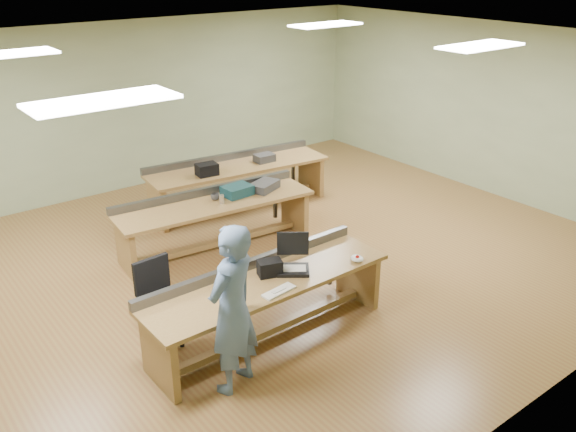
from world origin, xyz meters
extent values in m
plane|color=olive|center=(0.00, 0.00, 0.00)|extent=(10.00, 10.00, 0.00)
plane|color=silver|center=(0.00, 0.00, 3.00)|extent=(10.00, 10.00, 0.00)
cube|color=#9BAC82|center=(0.00, 4.00, 1.50)|extent=(10.00, 0.04, 3.00)
cube|color=#9BAC82|center=(0.00, -4.00, 1.50)|extent=(10.00, 0.04, 3.00)
cube|color=#9BAC82|center=(5.00, 0.00, 1.50)|extent=(0.04, 8.00, 3.00)
cube|color=white|center=(-2.50, -1.50, 2.97)|extent=(1.20, 0.50, 0.03)
cube|color=white|center=(-2.50, 1.50, 2.97)|extent=(1.20, 0.50, 0.03)
cube|color=white|center=(2.50, -1.50, 2.97)|extent=(1.20, 0.50, 0.03)
cube|color=white|center=(2.50, 1.50, 2.97)|extent=(1.20, 0.50, 0.03)
cube|color=olive|center=(-0.88, -1.53, 0.72)|extent=(2.97, 0.82, 0.05)
cube|color=olive|center=(-2.26, -1.54, 0.35)|extent=(0.09, 0.69, 0.70)
cube|color=olive|center=(0.50, -1.52, 0.35)|extent=(0.09, 0.69, 0.70)
cube|color=olive|center=(-0.88, -1.53, 0.10)|extent=(2.66, 0.13, 0.08)
cube|color=#4D5054|center=(-0.89, -1.18, 0.81)|extent=(2.96, 0.11, 0.11)
cube|color=olive|center=(-0.17, 0.77, 0.72)|extent=(2.99, 1.06, 0.05)
cube|color=olive|center=(-1.53, 0.90, 0.35)|extent=(0.15, 0.69, 0.70)
cube|color=olive|center=(1.19, 0.63, 0.35)|extent=(0.15, 0.69, 0.70)
cube|color=olive|center=(-0.17, 0.77, 0.10)|extent=(2.62, 0.36, 0.08)
cube|color=#4D5054|center=(-0.14, 1.12, 0.81)|extent=(2.92, 0.37, 0.11)
cube|color=olive|center=(1.00, 1.93, 0.72)|extent=(3.21, 1.19, 0.05)
cube|color=olive|center=(-0.46, 2.10, 0.35)|extent=(0.17, 0.74, 0.70)
cube|color=olive|center=(2.45, 1.76, 0.35)|extent=(0.17, 0.74, 0.70)
cube|color=olive|center=(1.00, 1.93, 0.10)|extent=(2.82, 0.43, 0.08)
cube|color=#4D5054|center=(1.04, 2.30, 0.81)|extent=(3.12, 0.44, 0.11)
imported|color=slate|center=(-1.65, -1.98, 0.90)|extent=(0.77, 0.64, 1.79)
cube|color=black|center=(-0.55, -1.54, 0.77)|extent=(0.47, 0.45, 0.04)
cube|color=black|center=(-0.47, -1.42, 1.03)|extent=(0.30, 0.23, 0.28)
cube|color=beige|center=(-0.95, -1.80, 0.76)|extent=(0.41, 0.18, 0.02)
ellipsoid|color=white|center=(0.19, -1.80, 0.79)|extent=(0.20, 0.21, 0.07)
cube|color=black|center=(-0.81, -1.44, 0.84)|extent=(0.31, 0.25, 0.18)
cylinder|color=black|center=(-1.85, -0.85, 0.24)|extent=(0.06, 0.06, 0.47)
cube|color=black|center=(-1.85, -0.85, 0.50)|extent=(0.48, 0.48, 0.06)
cube|color=black|center=(-1.86, -0.63, 0.76)|extent=(0.43, 0.09, 0.41)
cylinder|color=black|center=(-1.85, -0.85, 0.03)|extent=(0.55, 0.55, 0.06)
cube|color=#12353B|center=(0.24, 0.81, 0.82)|extent=(0.44, 0.34, 0.15)
cube|color=#323234|center=(0.68, 0.74, 0.81)|extent=(0.53, 0.44, 0.12)
imported|color=#323234|center=(-0.12, 0.85, 0.80)|extent=(0.15, 0.15, 0.10)
cylinder|color=silver|center=(-0.12, 0.68, 0.81)|extent=(0.08, 0.08, 0.13)
cube|color=black|center=(0.34, 1.84, 0.85)|extent=(0.36, 0.28, 0.19)
cube|color=#323234|center=(1.47, 1.83, 0.82)|extent=(0.34, 0.25, 0.13)
camera|label=1|loc=(-4.31, -6.30, 4.10)|focal=38.00mm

